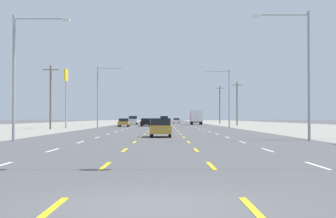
{
  "coord_description": "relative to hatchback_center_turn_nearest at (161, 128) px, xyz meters",
  "views": [
    {
      "loc": [
        0.22,
        -8.58,
        1.59
      ],
      "look_at": [
        0.72,
        66.38,
        2.97
      ],
      "focal_mm": 50.51,
      "sensor_mm": 36.0,
      "label": 1
    }
  ],
  "objects": [
    {
      "name": "streetlight_right_row_1",
      "position": [
        9.84,
        33.88,
        4.48
      ],
      "size": [
        4.09,
        0.26,
        9.02
      ],
      "color": "gray",
      "rests_on": "ground"
    },
    {
      "name": "utility_pole_right_row_2",
      "position": [
        14.97,
        56.72,
        3.82
      ],
      "size": [
        2.2,
        0.26,
        8.83
      ],
      "color": "brown",
      "rests_on": "ground"
    },
    {
      "name": "hatchback_center_turn_nearest",
      "position": [
        0.0,
        0.0,
        0.0
      ],
      "size": [
        1.72,
        3.9,
        1.54
      ],
      "color": "#B28C33",
      "rests_on": "ground"
    },
    {
      "name": "streetlight_right_row_0",
      "position": [
        9.85,
        -6.39,
        4.43
      ],
      "size": [
        4.0,
        0.26,
        8.95
      ],
      "color": "gray",
      "rests_on": "ground"
    },
    {
      "name": "box_truck_far_right_far",
      "position": [
        7.35,
        66.78,
        1.05
      ],
      "size": [
        2.4,
        7.2,
        3.23
      ],
      "color": "red",
      "rests_on": "ground"
    },
    {
      "name": "lane_markings",
      "position": [
        0.12,
        74.32,
        -0.78
      ],
      "size": [
        10.64,
        227.6,
        0.01
      ],
      "color": "white",
      "rests_on": "ground"
    },
    {
      "name": "sedan_inner_left_midfar",
      "position": [
        -3.33,
        58.6,
        -0.03
      ],
      "size": [
        1.8,
        4.5,
        1.46
      ],
      "color": "#235B2D",
      "rests_on": "ground"
    },
    {
      "name": "sedan_far_left_near",
      "position": [
        -6.83,
        43.98,
        -0.03
      ],
      "size": [
        1.8,
        4.5,
        1.46
      ],
      "color": "#B28C33",
      "rests_on": "ground"
    },
    {
      "name": "lot_apron_right",
      "position": [
        24.87,
        35.82,
        -0.78
      ],
      "size": [
        28.0,
        440.0,
        0.01
      ],
      "primitive_type": "cube",
      "color": "gray",
      "rests_on": "ground"
    },
    {
      "name": "lot_apron_left",
      "position": [
        -24.63,
        35.82,
        -0.78
      ],
      "size": [
        28.0,
        440.0,
        0.01
      ],
      "primitive_type": "cube",
      "color": "gray",
      "rests_on": "ground"
    },
    {
      "name": "sedan_inner_left_mid",
      "position": [
        -3.17,
        47.75,
        -0.03
      ],
      "size": [
        1.8,
        4.5,
        1.46
      ],
      "color": "black",
      "rests_on": "ground"
    },
    {
      "name": "utility_pole_right_row_3",
      "position": [
        14.43,
        82.09,
        4.3
      ],
      "size": [
        2.2,
        0.26,
        9.76
      ],
      "color": "brown",
      "rests_on": "ground"
    },
    {
      "name": "signal_span_wire",
      "position": [
        0.07,
        -23.83,
        4.36
      ],
      "size": [
        25.84,
        0.52,
        9.07
      ],
      "color": "brown",
      "rests_on": "ground"
    },
    {
      "name": "streetlight_left_row_0",
      "position": [
        -9.61,
        -6.39,
        4.27
      ],
      "size": [
        3.92,
        0.26,
        8.66
      ],
      "color": "gray",
      "rests_on": "ground"
    },
    {
      "name": "suv_center_turn_farthest",
      "position": [
        0.17,
        74.83,
        0.24
      ],
      "size": [
        1.98,
        4.9,
        1.98
      ],
      "color": "navy",
      "rests_on": "ground"
    },
    {
      "name": "suv_far_left_farther",
      "position": [
        -7.04,
        71.21,
        0.24
      ],
      "size": [
        1.98,
        4.9,
        1.98
      ],
      "color": "silver",
      "rests_on": "ground"
    },
    {
      "name": "sedan_inner_right_distant_a",
      "position": [
        3.58,
        93.87,
        -0.03
      ],
      "size": [
        1.8,
        4.5,
        1.46
      ],
      "color": "white",
      "rests_on": "ground"
    },
    {
      "name": "utility_pole_left_row_1",
      "position": [
        -15.55,
        26.82,
        3.84
      ],
      "size": [
        2.2,
        0.26,
        8.85
      ],
      "color": "brown",
      "rests_on": "ground"
    },
    {
      "name": "streetlight_left_row_1",
      "position": [
        -9.6,
        33.88,
        4.73
      ],
      "size": [
        4.14,
        0.26,
        9.48
      ],
      "color": "gray",
      "rests_on": "ground"
    },
    {
      "name": "pole_sign_left_row_2",
      "position": [
        -14.89,
        33.93,
        6.11
      ],
      "size": [
        0.24,
        2.03,
        9.1
      ],
      "color": "gray",
      "rests_on": "ground"
    },
    {
      "name": "ground_plane",
      "position": [
        0.12,
        35.82,
        -0.78
      ],
      "size": [
        572.0,
        572.0,
        0.0
      ],
      "primitive_type": "plane",
      "color": "#4C4C4F"
    }
  ]
}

